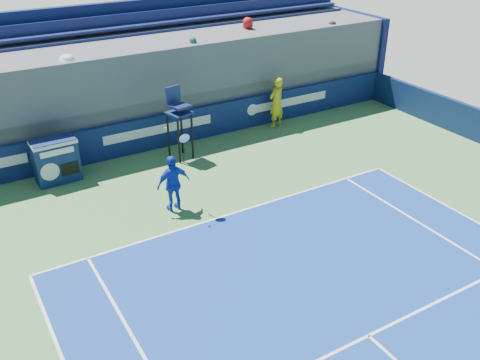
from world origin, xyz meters
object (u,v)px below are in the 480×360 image
tennis_player (173,183)px  match_clock (56,159)px  umpire_chair (179,116)px  ball_person (276,103)px

tennis_player → match_clock: bearing=124.8°
match_clock → umpire_chair: bearing=-6.0°
umpire_chair → tennis_player: bearing=-117.8°
umpire_chair → tennis_player: (-1.59, -3.01, -0.68)m
umpire_chair → tennis_player: 3.48m
ball_person → match_clock: ball_person is taller
ball_person → umpire_chair: umpire_chair is taller
match_clock → tennis_player: size_ratio=0.54×
match_clock → tennis_player: tennis_player is taller
ball_person → umpire_chair: (-4.32, -0.65, 0.54)m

